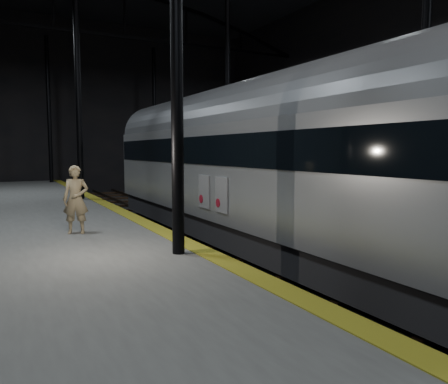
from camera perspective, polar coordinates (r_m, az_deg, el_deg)
ground at (r=14.91m, az=2.06°, el=-6.99°), size 44.00×44.00×0.00m
platform_right at (r=19.59m, az=21.52°, el=-2.89°), size 9.00×43.80×1.00m
tactile_strip at (r=13.44m, az=-10.09°, el=-4.09°), size 0.50×43.80×0.01m
track at (r=14.90m, az=2.06°, el=-6.74°), size 2.40×43.00×0.24m
train at (r=14.13m, az=3.12°, el=4.37°), size 2.96×19.77×5.28m
woman at (r=12.25m, az=-18.79°, el=-0.93°), size 0.77×0.64×1.82m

